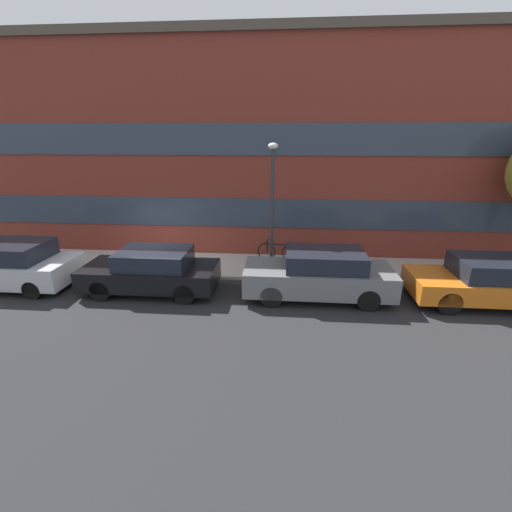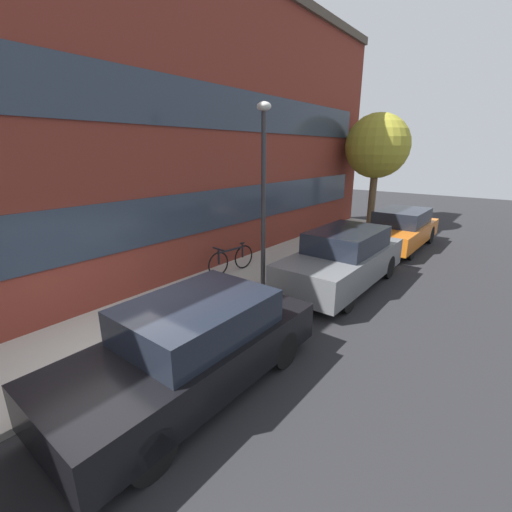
{
  "view_description": "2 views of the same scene",
  "coord_description": "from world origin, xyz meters",
  "px_view_note": "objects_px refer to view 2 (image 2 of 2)",
  "views": [
    {
      "loc": [
        4.41,
        -10.47,
        4.61
      ],
      "look_at": [
        3.52,
        0.35,
        0.75
      ],
      "focal_mm": 24.0,
      "sensor_mm": 36.0,
      "label": 1
    },
    {
      "loc": [
        -2.41,
        -4.44,
        3.35
      ],
      "look_at": [
        3.52,
        0.24,
        1.03
      ],
      "focal_mm": 24.0,
      "sensor_mm": 36.0,
      "label": 2
    }
  ],
  "objects_px": {
    "parked_car_grey": "(344,259)",
    "parked_car_orange": "(400,228)",
    "lamp_post": "(264,177)",
    "parked_car_black": "(193,346)",
    "street_tree": "(377,147)",
    "bicycle": "(231,259)"
  },
  "relations": [
    {
      "from": "parked_car_grey",
      "to": "street_tree",
      "type": "xyz_separation_m",
      "value": [
        7.23,
        1.99,
        2.8
      ]
    },
    {
      "from": "parked_car_grey",
      "to": "lamp_post",
      "type": "relative_size",
      "value": 1.01
    },
    {
      "from": "parked_car_orange",
      "to": "parked_car_black",
      "type": "bearing_deg",
      "value": 0.0
    },
    {
      "from": "parked_car_black",
      "to": "parked_car_orange",
      "type": "height_order",
      "value": "parked_car_orange"
    },
    {
      "from": "parked_car_grey",
      "to": "street_tree",
      "type": "distance_m",
      "value": 8.01
    },
    {
      "from": "parked_car_black",
      "to": "lamp_post",
      "type": "xyz_separation_m",
      "value": [
        3.61,
        1.47,
        2.1
      ]
    },
    {
      "from": "parked_car_orange",
      "to": "street_tree",
      "type": "height_order",
      "value": "street_tree"
    },
    {
      "from": "parked_car_grey",
      "to": "lamp_post",
      "type": "height_order",
      "value": "lamp_post"
    },
    {
      "from": "bicycle",
      "to": "street_tree",
      "type": "distance_m",
      "value": 9.04
    },
    {
      "from": "parked_car_orange",
      "to": "lamp_post",
      "type": "distance_m",
      "value": 6.76
    },
    {
      "from": "parked_car_orange",
      "to": "street_tree",
      "type": "xyz_separation_m",
      "value": [
        2.45,
        1.99,
        2.85
      ]
    },
    {
      "from": "parked_car_black",
      "to": "street_tree",
      "type": "relative_size",
      "value": 0.84
    },
    {
      "from": "street_tree",
      "to": "parked_car_grey",
      "type": "bearing_deg",
      "value": -164.61
    },
    {
      "from": "parked_car_orange",
      "to": "lamp_post",
      "type": "bearing_deg",
      "value": -13.18
    },
    {
      "from": "parked_car_grey",
      "to": "parked_car_orange",
      "type": "distance_m",
      "value": 4.79
    },
    {
      "from": "parked_car_grey",
      "to": "street_tree",
      "type": "height_order",
      "value": "street_tree"
    },
    {
      "from": "parked_car_orange",
      "to": "lamp_post",
      "type": "xyz_separation_m",
      "value": [
        -6.26,
        1.47,
        2.09
      ]
    },
    {
      "from": "parked_car_orange",
      "to": "bicycle",
      "type": "relative_size",
      "value": 2.62
    },
    {
      "from": "parked_car_grey",
      "to": "bicycle",
      "type": "distance_m",
      "value": 3.02
    },
    {
      "from": "parked_car_black",
      "to": "bicycle",
      "type": "bearing_deg",
      "value": -144.46
    },
    {
      "from": "street_tree",
      "to": "lamp_post",
      "type": "bearing_deg",
      "value": -176.54
    },
    {
      "from": "parked_car_grey",
      "to": "parked_car_orange",
      "type": "bearing_deg",
      "value": -180.0
    }
  ]
}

